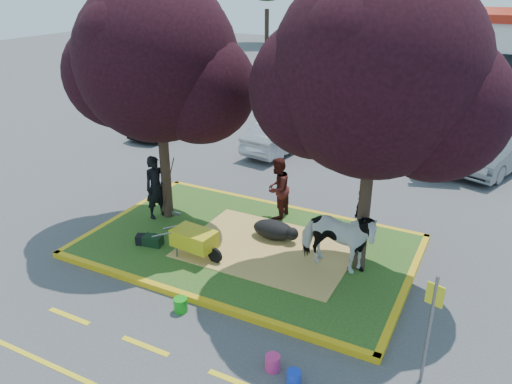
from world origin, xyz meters
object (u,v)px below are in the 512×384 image
at_px(car_silver, 282,135).
at_px(calf, 274,230).
at_px(bucket_pink, 273,363).
at_px(car_black, 167,117).
at_px(bucket_blue, 294,378).
at_px(cow, 337,239).
at_px(wheelbarrow, 195,239).
at_px(handler, 156,187).
at_px(bucket_green, 181,305).
at_px(sign_post, 431,320).

bearing_deg(car_silver, calf, 120.83).
height_order(calf, bucket_pink, calf).
distance_m(bucket_pink, car_black, 15.33).
height_order(bucket_blue, car_silver, car_silver).
bearing_deg(car_black, calf, -38.75).
height_order(cow, wheelbarrow, cow).
relative_size(handler, bucket_blue, 6.70).
relative_size(handler, car_black, 0.44).
xyz_separation_m(bucket_green, car_black, (-8.05, 10.48, 0.56)).
relative_size(cow, calf, 1.67).
bearing_deg(handler, calf, -62.86).
xyz_separation_m(bucket_green, bucket_pink, (2.47, -0.65, -0.01)).
bearing_deg(handler, bucket_pink, -103.64).
bearing_deg(calf, handler, -173.22).
relative_size(calf, bucket_blue, 4.17).
relative_size(cow, wheelbarrow, 0.99).
distance_m(sign_post, bucket_blue, 2.53).
bearing_deg(sign_post, cow, 151.01).
xyz_separation_m(bucket_green, car_silver, (-2.43, 10.56, 0.50)).
distance_m(bucket_green, car_black, 13.23).
height_order(cow, sign_post, sign_post).
xyz_separation_m(calf, bucket_pink, (1.97, -4.20, -0.25)).
relative_size(bucket_blue, car_black, 0.07).
bearing_deg(wheelbarrow, bucket_green, -60.32).
bearing_deg(car_black, sign_post, -37.93).
height_order(handler, bucket_blue, handler).
bearing_deg(handler, sign_post, -88.80).
bearing_deg(sign_post, bucket_pink, -141.96).
bearing_deg(sign_post, car_black, 158.91).
height_order(bucket_green, bucket_pink, bucket_green).
bearing_deg(calf, car_silver, 113.74).
relative_size(handler, bucket_green, 5.81).
bearing_deg(bucket_blue, sign_post, 28.88).
height_order(wheelbarrow, car_silver, car_silver).
distance_m(car_black, car_silver, 5.62).
distance_m(wheelbarrow, bucket_green, 2.04).
xyz_separation_m(calf, wheelbarrow, (-1.30, -1.75, 0.25)).
relative_size(calf, car_silver, 0.28).
xyz_separation_m(cow, sign_post, (2.46, -2.56, 0.36)).
xyz_separation_m(calf, sign_post, (4.41, -3.27, 0.92)).
relative_size(sign_post, bucket_pink, 7.20).
bearing_deg(handler, wheelbarrow, -100.95).
distance_m(handler, bucket_green, 4.49).
bearing_deg(car_black, bucket_blue, -45.45).
xyz_separation_m(bucket_blue, car_black, (-10.99, 11.28, 0.58)).
relative_size(calf, wheelbarrow, 0.59).
bearing_deg(handler, car_silver, 16.90).
bearing_deg(car_silver, wheelbarrow, 108.66).
height_order(cow, bucket_blue, cow).
bearing_deg(sign_post, bucket_green, -159.60).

